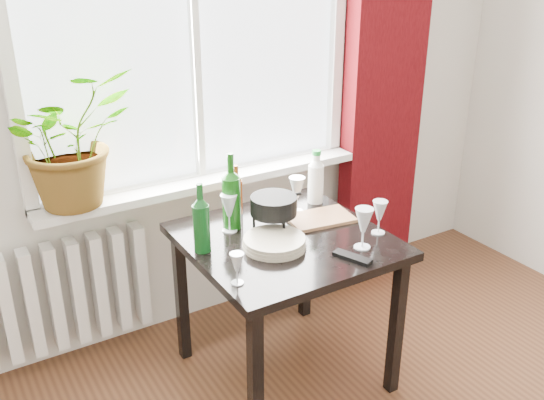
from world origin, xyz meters
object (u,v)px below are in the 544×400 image
wine_bottle_left (201,218)px  wineglass_back_center (297,194)px  wineglass_back_left (229,213)px  fondue_pot (274,213)px  cutting_board (320,218)px  bottle_amber (236,189)px  cleaning_bottle (316,176)px  plate_stack (274,242)px  wine_bottle_right (231,191)px  potted_plant (69,138)px  radiator (66,294)px  wineglass_front_right (363,228)px  table (285,255)px  wineglass_front_left (237,268)px  tv_remote (352,258)px  wineglass_far_right (379,217)px

wine_bottle_left → wineglass_back_center: size_ratio=1.66×
wineglass_back_center → wineglass_back_left: wineglass_back_center is taller
fondue_pot → cutting_board: (0.24, -0.02, -0.07)m
fondue_pot → bottle_amber: bearing=84.7°
cleaning_bottle → plate_stack: bearing=-144.3°
bottle_amber → wineglass_back_left: bearing=-127.2°
plate_stack → wine_bottle_left: bearing=154.4°
wineglass_back_left → fondue_pot: bearing=-27.0°
wine_bottle_right → fondue_pot: size_ratio=1.51×
potted_plant → radiator: bearing=168.4°
potted_plant → cleaning_bottle: 1.16m
wineglass_front_right → cleaning_bottle: bearing=78.0°
radiator → table: 1.09m
radiator → potted_plant: size_ratio=1.30×
wineglass_front_right → plate_stack: 0.38m
wineglass_front_left → wine_bottle_left: bearing=90.0°
fondue_pot → tv_remote: (0.13, -0.40, -0.07)m
cutting_board → potted_plant: bearing=150.9°
wine_bottle_right → fondue_pot: bearing=-38.4°
fondue_pot → wineglass_front_right: bearing=-74.4°
bottle_amber → fondue_pot: 0.26m
radiator → wineglass_front_right: size_ratio=4.25×
potted_plant → wine_bottle_left: 0.70m
wine_bottle_right → wineglass_back_center: wine_bottle_right is taller
wineglass_back_left → tv_remote: 0.59m
table → fondue_pot: (-0.01, 0.09, 0.17)m
wineglass_back_left → plate_stack: wineglass_back_left is taller
table → plate_stack: plate_stack is taller
wineglass_far_right → wineglass_back_center: bearing=116.6°
table → potted_plant: size_ratio=1.38×
fondue_pot → cutting_board: 0.25m
bottle_amber → wineglass_front_right: (0.29, -0.59, -0.03)m
potted_plant → wine_bottle_right: bearing=-34.3°
wine_bottle_right → wineglass_far_right: 0.67m
fondue_pot → cutting_board: fondue_pot is taller
plate_stack → fondue_pot: (0.08, 0.15, 0.06)m
plate_stack → wineglass_back_left: bearing=111.4°
potted_plant → cleaning_bottle: potted_plant is taller
wineglass_front_left → tv_remote: size_ratio=0.80×
wine_bottle_right → wineglass_front_left: (-0.21, -0.45, -0.12)m
wineglass_far_right → radiator: bearing=146.5°
wine_bottle_left → bottle_amber: size_ratio=1.25×
cleaning_bottle → tv_remote: size_ratio=1.64×
bottle_amber → cleaning_bottle: size_ratio=0.90×
cutting_board → fondue_pot: bearing=174.2°
radiator → wineglass_far_right: bearing=-33.5°
wineglass_far_right → wine_bottle_right: bearing=143.6°
wineglass_back_left → potted_plant: bearing=142.5°
wine_bottle_left → wineglass_far_right: wine_bottle_left is taller
potted_plant → cleaning_bottle: bearing=-18.4°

